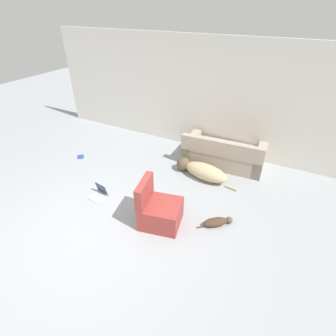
{
  "coord_description": "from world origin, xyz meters",
  "views": [
    {
      "loc": [
        2.5,
        -2.13,
        3.26
      ],
      "look_at": [
        0.47,
        1.71,
        0.46
      ],
      "focal_mm": 28.0,
      "sensor_mm": 36.0,
      "label": 1
    }
  ],
  "objects_px": {
    "couch": "(223,154)",
    "laptop_open": "(100,192)",
    "cat": "(217,222)",
    "book_blue": "(81,157)",
    "side_chair": "(158,210)",
    "dog": "(202,171)"
  },
  "relations": [
    {
      "from": "couch",
      "to": "laptop_open",
      "type": "bearing_deg",
      "value": 49.08
    },
    {
      "from": "couch",
      "to": "cat",
      "type": "relative_size",
      "value": 3.5
    },
    {
      "from": "book_blue",
      "to": "side_chair",
      "type": "bearing_deg",
      "value": -20.37
    },
    {
      "from": "cat",
      "to": "dog",
      "type": "bearing_deg",
      "value": 81.59
    },
    {
      "from": "dog",
      "to": "book_blue",
      "type": "relative_size",
      "value": 6.8
    },
    {
      "from": "couch",
      "to": "book_blue",
      "type": "distance_m",
      "value": 3.46
    },
    {
      "from": "couch",
      "to": "book_blue",
      "type": "bearing_deg",
      "value": 19.68
    },
    {
      "from": "couch",
      "to": "side_chair",
      "type": "height_order",
      "value": "side_chair"
    },
    {
      "from": "laptop_open",
      "to": "couch",
      "type": "bearing_deg",
      "value": 60.93
    },
    {
      "from": "book_blue",
      "to": "couch",
      "type": "bearing_deg",
      "value": 23.22
    },
    {
      "from": "dog",
      "to": "cat",
      "type": "xyz_separation_m",
      "value": [
        0.78,
        -1.23,
        -0.1
      ]
    },
    {
      "from": "laptop_open",
      "to": "cat",
      "type": "bearing_deg",
      "value": 16.0
    },
    {
      "from": "couch",
      "to": "dog",
      "type": "bearing_deg",
      "value": 69.51
    },
    {
      "from": "couch",
      "to": "cat",
      "type": "bearing_deg",
      "value": 101.92
    },
    {
      "from": "cat",
      "to": "book_blue",
      "type": "bearing_deg",
      "value": 129.42
    },
    {
      "from": "laptop_open",
      "to": "side_chair",
      "type": "height_order",
      "value": "side_chair"
    },
    {
      "from": "book_blue",
      "to": "side_chair",
      "type": "relative_size",
      "value": 0.26
    },
    {
      "from": "side_chair",
      "to": "book_blue",
      "type": "bearing_deg",
      "value": 57.08
    },
    {
      "from": "book_blue",
      "to": "dog",
      "type": "bearing_deg",
      "value": 11.47
    },
    {
      "from": "cat",
      "to": "side_chair",
      "type": "distance_m",
      "value": 1.02
    },
    {
      "from": "cat",
      "to": "laptop_open",
      "type": "height_order",
      "value": "laptop_open"
    },
    {
      "from": "dog",
      "to": "couch",
      "type": "bearing_deg",
      "value": -97.47
    }
  ]
}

